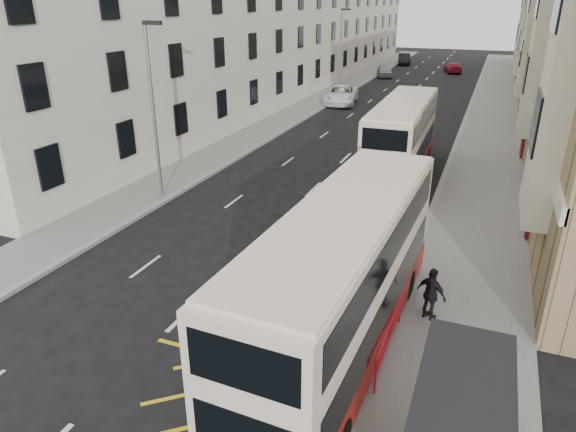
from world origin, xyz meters
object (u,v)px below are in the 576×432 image
at_px(car_silver, 384,71).
at_px(car_dark, 404,59).
at_px(pedestrian_far, 431,294).
at_px(double_decker_rear, 401,139).
at_px(street_lamp_near, 153,103).
at_px(double_decker_front, 343,281).
at_px(white_van, 341,95).
at_px(street_lamp_far, 341,48).
at_px(car_red, 453,68).

xyz_separation_m(car_silver, car_dark, (-0.03, 13.86, 0.05)).
bearing_deg(pedestrian_far, double_decker_rear, -46.78).
bearing_deg(car_dark, car_silver, -101.89).
height_order(street_lamp_near, pedestrian_far, street_lamp_near).
xyz_separation_m(double_decker_front, white_van, (-10.16, 34.72, -1.38)).
bearing_deg(street_lamp_near, double_decker_rear, 37.27).
height_order(street_lamp_far, car_red, street_lamp_far).
bearing_deg(double_decker_rear, car_dark, 98.69).
height_order(street_lamp_far, pedestrian_far, street_lamp_far).
xyz_separation_m(double_decker_front, pedestrian_far, (2.09, 2.26, -1.21)).
height_order(white_van, car_dark, white_van).
bearing_deg(street_lamp_far, white_van, -70.77).
xyz_separation_m(street_lamp_near, car_red, (8.66, 52.77, -4.00)).
distance_m(double_decker_front, white_van, 36.20).
bearing_deg(street_lamp_far, pedestrian_far, -69.47).
bearing_deg(street_lamp_far, double_decker_rear, -65.91).
relative_size(street_lamp_near, car_dark, 1.69).
height_order(double_decker_rear, white_van, double_decker_rear).
height_order(double_decker_rear, car_dark, double_decker_rear).
relative_size(double_decker_rear, white_van, 1.77).
relative_size(car_silver, car_dark, 0.90).
bearing_deg(car_red, car_dark, -56.64).
distance_m(double_decker_front, double_decker_rear, 15.68).
bearing_deg(car_silver, double_decker_rear, -93.39).
distance_m(double_decker_rear, white_van, 21.08).
relative_size(car_dark, car_red, 1.08).
bearing_deg(double_decker_rear, street_lamp_near, -143.73).
xyz_separation_m(pedestrian_far, car_red, (-4.73, 58.53, -0.35)).
bearing_deg(car_dark, car_red, -53.84).
relative_size(street_lamp_near, street_lamp_far, 1.00).
bearing_deg(car_dark, white_van, -102.01).
distance_m(double_decker_rear, car_red, 45.20).
xyz_separation_m(street_lamp_far, pedestrian_far, (13.39, -35.76, -3.65)).
xyz_separation_m(street_lamp_far, car_dark, (1.15, 29.50, -3.85)).
bearing_deg(double_decker_front, car_silver, 102.91).
bearing_deg(car_silver, double_decker_front, -95.77).
height_order(street_lamp_far, car_dark, street_lamp_far).
relative_size(double_decker_rear, car_silver, 2.43).
bearing_deg(white_van, car_red, 64.28).
relative_size(double_decker_rear, pedestrian_far, 6.22).
distance_m(car_dark, car_red, 10.09).
bearing_deg(car_red, pedestrian_far, 79.81).
bearing_deg(double_decker_rear, car_silver, 102.07).
bearing_deg(double_decker_front, pedestrian_far, 49.47).
height_order(street_lamp_far, double_decker_rear, street_lamp_far).
bearing_deg(double_decker_front, street_lamp_near, 146.89).
bearing_deg(car_dark, double_decker_rear, -92.32).
distance_m(street_lamp_near, pedestrian_far, 15.03).
distance_m(pedestrian_far, car_silver, 52.83).
bearing_deg(car_dark, street_lamp_far, -104.24).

